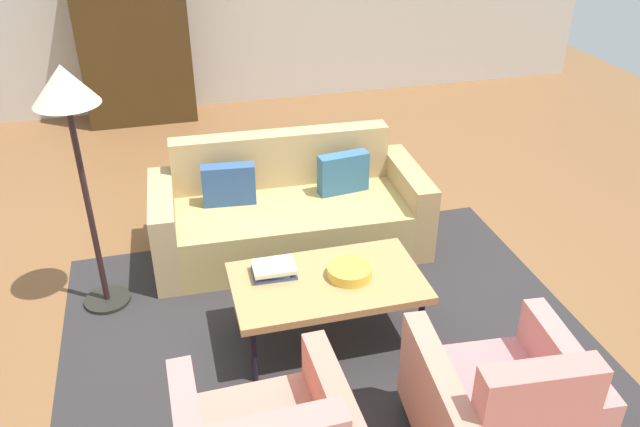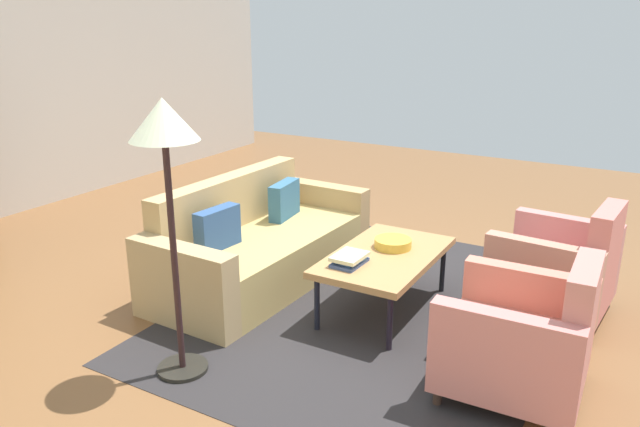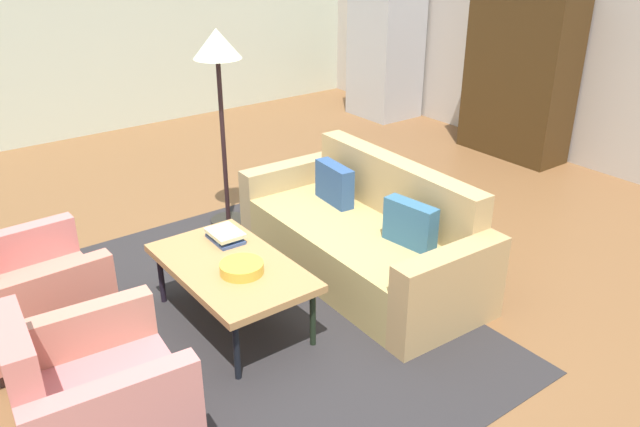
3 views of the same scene
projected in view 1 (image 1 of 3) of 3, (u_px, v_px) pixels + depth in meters
ground_plane at (304, 284)px, 4.76m from camera, size 11.40×11.40×0.00m
area_rug at (325, 331)px, 4.30m from camera, size 3.40×2.60×0.01m
couch at (288, 212)px, 5.11m from camera, size 2.13×0.97×0.86m
coffee_table at (327, 284)px, 4.05m from camera, size 1.20×0.70×0.46m
armchair_right at (502, 411)px, 3.24m from camera, size 0.87×0.87×0.88m
fruit_bowl at (350, 271)px, 4.04m from camera, size 0.28×0.28×0.07m
book_stack at (274, 270)px, 4.06m from camera, size 0.28×0.20×0.07m
cabinet at (135, 43)px, 7.20m from camera, size 1.20×0.51×1.80m
floor_lamp at (69, 110)px, 3.86m from camera, size 0.40×0.40×1.72m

